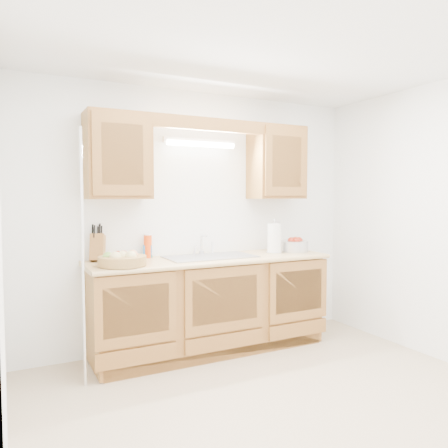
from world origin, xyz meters
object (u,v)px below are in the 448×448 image
knife_block (98,247)px  apple_bowl (294,245)px  paper_towel (274,239)px  fruit_basket (122,259)px

knife_block → apple_bowl: (1.95, -0.25, -0.06)m
paper_towel → apple_bowl: paper_towel is taller
paper_towel → apple_bowl: 0.26m
fruit_basket → paper_towel: (1.58, 0.13, 0.09)m
fruit_basket → paper_towel: paper_towel is taller
knife_block → apple_bowl: bearing=12.7°
knife_block → apple_bowl: knife_block is taller
fruit_basket → paper_towel: bearing=4.8°
knife_block → apple_bowl: size_ratio=0.91×
fruit_basket → knife_block: 0.41m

